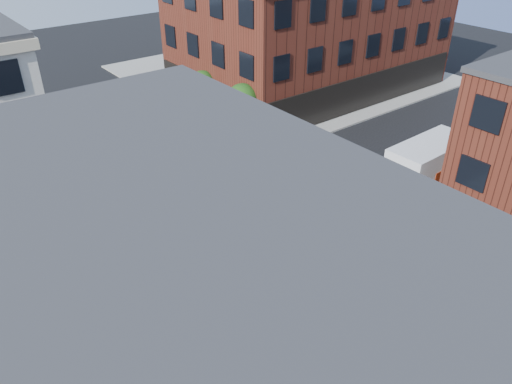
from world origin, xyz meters
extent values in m
plane|color=black|center=(0.00, 0.00, 0.00)|extent=(120.00, 120.00, 0.00)
cube|color=gray|center=(21.00, 21.00, 0.07)|extent=(30.00, 30.00, 0.15)
cube|color=#4B1C12|center=(20.50, 16.00, 6.00)|extent=(25.00, 16.00, 12.00)
cylinder|color=black|center=(7.50, 10.00, 0.89)|extent=(0.18, 0.18, 1.47)
cylinder|color=black|center=(7.50, 10.00, 1.62)|extent=(0.12, 0.12, 1.47)
sphere|color=#10390F|center=(7.50, 10.00, 3.30)|extent=(2.69, 2.69, 2.69)
sphere|color=#10390F|center=(7.75, 9.90, 2.75)|extent=(1.85, 1.85, 1.85)
cylinder|color=black|center=(7.50, 16.00, 0.81)|extent=(0.18, 0.18, 1.33)
cylinder|color=black|center=(7.50, 16.00, 1.48)|extent=(0.12, 0.12, 1.33)
sphere|color=#10390F|center=(7.50, 16.00, 3.00)|extent=(2.43, 2.43, 2.43)
sphere|color=#10390F|center=(7.75, 15.90, 2.51)|extent=(1.67, 1.67, 1.67)
cylinder|color=black|center=(-6.80, -6.80, 2.30)|extent=(0.12, 0.12, 4.60)
cylinder|color=black|center=(-6.80, -6.80, 0.30)|extent=(0.28, 0.28, 0.30)
cube|color=#053819|center=(-6.25, -6.80, 3.15)|extent=(1.10, 0.03, 0.22)
cube|color=#053819|center=(-6.80, -6.25, 3.40)|extent=(0.03, 1.10, 0.22)
imported|color=black|center=(-6.45, -6.70, 3.90)|extent=(0.22, 0.18, 1.10)
imported|color=black|center=(-6.90, -6.45, 3.90)|extent=(0.18, 0.22, 1.10)
cube|color=silver|center=(11.60, -4.97, 2.24)|extent=(6.24, 2.81, 3.30)
cube|color=maroon|center=(11.63, -6.32, 2.24)|extent=(2.34, 0.10, 0.75)
cube|color=maroon|center=(11.56, -3.62, 2.24)|extent=(2.34, 0.10, 0.75)
cube|color=#A7A7A9|center=(7.55, -5.07, 1.65)|extent=(2.19, 2.61, 2.13)
cube|color=black|center=(6.54, -5.09, 2.02)|extent=(0.15, 2.03, 0.96)
cube|color=black|center=(10.32, -5.00, 0.53)|extent=(8.55, 1.27, 0.27)
cylinder|color=black|center=(7.57, -6.18, 0.53)|extent=(1.07, 0.40, 1.07)
cylinder|color=black|center=(7.52, -3.95, 0.53)|extent=(1.07, 0.40, 1.07)
cylinder|color=black|center=(11.41, -6.09, 0.53)|extent=(1.07, 0.40, 1.07)
cylinder|color=black|center=(11.36, -3.86, 0.53)|extent=(1.07, 0.40, 1.07)
cylinder|color=black|center=(13.97, -6.03, 0.53)|extent=(1.07, 0.40, 1.07)
cylinder|color=black|center=(13.91, -3.80, 0.53)|extent=(1.07, 0.40, 1.07)
cube|color=#E6590A|center=(-5.70, -3.19, 0.02)|extent=(0.50, 0.50, 0.04)
cone|color=#E6590A|center=(-5.70, -3.19, 0.38)|extent=(0.47, 0.47, 0.77)
cylinder|color=white|center=(-5.70, -3.19, 0.49)|extent=(0.30, 0.30, 0.09)
camera|label=1|loc=(-15.24, -20.92, 17.76)|focal=35.00mm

